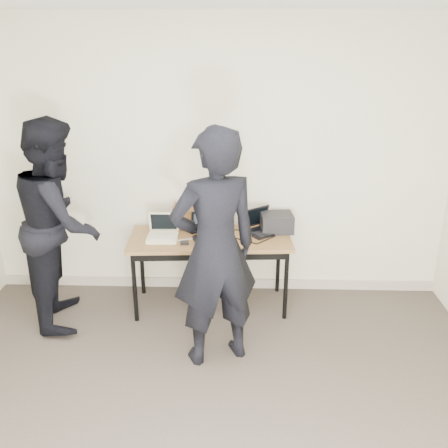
{
  "coord_description": "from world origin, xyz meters",
  "views": [
    {
      "loc": [
        0.24,
        -2.44,
        2.48
      ],
      "look_at": [
        0.1,
        1.6,
        0.95
      ],
      "focal_mm": 40.0,
      "sensor_mm": 36.0,
      "label": 1
    }
  ],
  "objects_px": {
    "desk": "(210,243)",
    "laptop_center": "(212,233)",
    "person_typist": "(215,250)",
    "laptop_beige": "(163,234)",
    "leather_satchel": "(193,216)",
    "equipment_box": "(277,222)",
    "person_observer": "(59,223)",
    "laptop_right": "(261,227)"
  },
  "relations": [
    {
      "from": "desk",
      "to": "laptop_beige",
      "type": "distance_m",
      "value": 0.45
    },
    {
      "from": "person_observer",
      "to": "desk",
      "type": "bearing_deg",
      "value": -93.37
    },
    {
      "from": "laptop_center",
      "to": "person_typist",
      "type": "xyz_separation_m",
      "value": [
        0.07,
        -0.78,
        0.18
      ]
    },
    {
      "from": "laptop_beige",
      "to": "person_typist",
      "type": "height_order",
      "value": "person_typist"
    },
    {
      "from": "person_typist",
      "to": "laptop_beige",
      "type": "bearing_deg",
      "value": -79.56
    },
    {
      "from": "desk",
      "to": "laptop_center",
      "type": "distance_m",
      "value": 0.13
    },
    {
      "from": "laptop_center",
      "to": "desk",
      "type": "bearing_deg",
      "value": 93.17
    },
    {
      "from": "laptop_right",
      "to": "person_typist",
      "type": "bearing_deg",
      "value": -149.07
    },
    {
      "from": "equipment_box",
      "to": "person_observer",
      "type": "distance_m",
      "value": 2.0
    },
    {
      "from": "leather_satchel",
      "to": "person_typist",
      "type": "bearing_deg",
      "value": -72.64
    },
    {
      "from": "leather_satchel",
      "to": "person_observer",
      "type": "xyz_separation_m",
      "value": [
        -1.14,
        -0.45,
        0.09
      ]
    },
    {
      "from": "laptop_right",
      "to": "equipment_box",
      "type": "relative_size",
      "value": 1.42
    },
    {
      "from": "laptop_beige",
      "to": "equipment_box",
      "type": "relative_size",
      "value": 0.95
    },
    {
      "from": "laptop_right",
      "to": "person_typist",
      "type": "distance_m",
      "value": 1.08
    },
    {
      "from": "laptop_center",
      "to": "person_observer",
      "type": "distance_m",
      "value": 1.36
    },
    {
      "from": "laptop_right",
      "to": "laptop_beige",
      "type": "bearing_deg",
      "value": 154.69
    },
    {
      "from": "laptop_beige",
      "to": "equipment_box",
      "type": "xyz_separation_m",
      "value": [
        1.07,
        0.23,
        0.04
      ]
    },
    {
      "from": "desk",
      "to": "person_observer",
      "type": "xyz_separation_m",
      "value": [
        -1.32,
        -0.22,
        0.27
      ]
    },
    {
      "from": "leather_satchel",
      "to": "desk",
      "type": "bearing_deg",
      "value": -48.55
    },
    {
      "from": "equipment_box",
      "to": "person_typist",
      "type": "xyz_separation_m",
      "value": [
        -0.54,
        -1.01,
        0.15
      ]
    },
    {
      "from": "laptop_center",
      "to": "equipment_box",
      "type": "bearing_deg",
      "value": 1.8
    },
    {
      "from": "leather_satchel",
      "to": "person_observer",
      "type": "bearing_deg",
      "value": -155.57
    },
    {
      "from": "laptop_right",
      "to": "equipment_box",
      "type": "bearing_deg",
      "value": -28.38
    },
    {
      "from": "laptop_beige",
      "to": "equipment_box",
      "type": "height_order",
      "value": "laptop_beige"
    },
    {
      "from": "desk",
      "to": "laptop_right",
      "type": "xyz_separation_m",
      "value": [
        0.47,
        0.17,
        0.11
      ]
    },
    {
      "from": "laptop_center",
      "to": "person_observer",
      "type": "xyz_separation_m",
      "value": [
        -1.34,
        -0.18,
        0.15
      ]
    },
    {
      "from": "equipment_box",
      "to": "laptop_right",
      "type": "bearing_deg",
      "value": -170.66
    },
    {
      "from": "person_typist",
      "to": "equipment_box",
      "type": "bearing_deg",
      "value": -141.27
    },
    {
      "from": "equipment_box",
      "to": "desk",
      "type": "bearing_deg",
      "value": -163.04
    },
    {
      "from": "laptop_right",
      "to": "leather_satchel",
      "type": "bearing_deg",
      "value": 136.96
    },
    {
      "from": "laptop_right",
      "to": "person_observer",
      "type": "relative_size",
      "value": 0.23
    },
    {
      "from": "laptop_beige",
      "to": "laptop_center",
      "type": "relative_size",
      "value": 0.67
    },
    {
      "from": "laptop_beige",
      "to": "equipment_box",
      "type": "bearing_deg",
      "value": 10.65
    },
    {
      "from": "equipment_box",
      "to": "person_typist",
      "type": "height_order",
      "value": "person_typist"
    },
    {
      "from": "laptop_beige",
      "to": "equipment_box",
      "type": "distance_m",
      "value": 1.09
    },
    {
      "from": "laptop_center",
      "to": "leather_satchel",
      "type": "bearing_deg",
      "value": 107.35
    },
    {
      "from": "laptop_beige",
      "to": "person_typist",
      "type": "bearing_deg",
      "value": -57.68
    },
    {
      "from": "laptop_beige",
      "to": "laptop_right",
      "type": "xyz_separation_m",
      "value": [
        0.91,
        0.2,
        0.01
      ]
    },
    {
      "from": "desk",
      "to": "person_typist",
      "type": "height_order",
      "value": "person_typist"
    },
    {
      "from": "laptop_center",
      "to": "person_observer",
      "type": "height_order",
      "value": "person_observer"
    },
    {
      "from": "desk",
      "to": "equipment_box",
      "type": "bearing_deg",
      "value": 13.32
    },
    {
      "from": "equipment_box",
      "to": "person_typist",
      "type": "relative_size",
      "value": 0.16
    }
  ]
}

